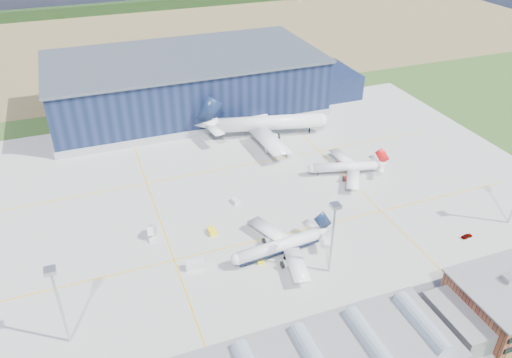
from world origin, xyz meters
name	(u,v)px	position (x,y,z in m)	size (l,w,h in m)	color
ground	(258,220)	(0.00, 0.00, 0.00)	(600.00, 600.00, 0.00)	#2B491B
apron	(248,203)	(0.00, 10.00, 0.03)	(220.00, 160.00, 0.08)	#A4A49E
farmland	(142,39)	(0.00, 220.00, 0.00)	(600.00, 220.00, 0.01)	olive
treeline	(125,7)	(0.00, 300.00, 4.00)	(600.00, 8.00, 8.00)	black
hangar	(191,85)	(2.81, 94.80, 11.62)	(145.00, 62.00, 26.10)	#0F1933
light_mast_west	(57,294)	(-60.00, -30.00, 15.43)	(2.60, 2.60, 23.00)	#B0B2B7
light_mast_center	(333,228)	(10.00, -30.00, 15.43)	(2.60, 2.60, 23.00)	#B0B2B7
airliner_navy	(279,241)	(-0.82, -18.66, 5.51)	(33.82, 33.09, 11.03)	white
airliner_red	(345,162)	(40.17, 15.31, 5.10)	(31.31, 30.63, 10.21)	white
airliner_widebody	(269,116)	(25.76, 55.00, 9.26)	(56.81, 55.58, 18.53)	white
gse_tug_a	(212,231)	(-16.02, -1.62, 0.77)	(2.26, 3.70, 1.54)	yellow
gse_tug_b	(261,261)	(-6.70, -19.68, 0.58)	(1.79, 2.69, 1.17)	yellow
gse_van_a	(195,265)	(-25.14, -15.37, 1.17)	(2.33, 5.34, 2.33)	silver
gse_cart_a	(235,201)	(-3.76, 11.90, 0.70)	(2.14, 3.21, 1.39)	silver
gse_tug_c	(303,121)	(45.31, 62.00, 0.68)	(1.96, 3.13, 1.37)	yellow
gse_cart_b	(290,155)	(26.86, 34.89, 0.58)	(1.78, 2.67, 1.16)	silver
gse_van_c	(402,295)	(23.10, -46.00, 1.08)	(2.16, 4.51, 2.16)	silver
airstair	(151,233)	(-34.15, 3.60, 1.42)	(1.77, 4.43, 2.84)	silver
car_a	(467,236)	(57.03, -31.46, 0.64)	(1.50, 3.73, 1.27)	#99999E
car_b	(356,317)	(8.25, -48.00, 0.55)	(1.17, 3.34, 1.10)	#99999E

